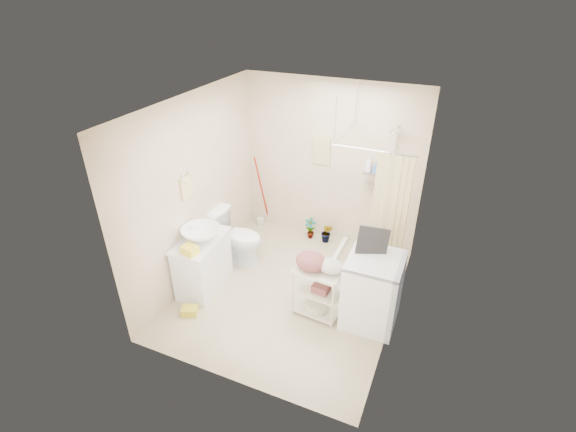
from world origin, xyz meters
name	(u,v)px	position (x,y,z in m)	size (l,w,h in m)	color
floor	(290,292)	(0.00, 0.00, 0.00)	(3.20, 3.20, 0.00)	#BEB18E
ceiling	(291,106)	(0.00, 0.00, 2.60)	(2.80, 3.20, 0.04)	silver
wall_back	(331,164)	(0.00, 1.60, 1.30)	(2.80, 0.04, 2.60)	beige
wall_front	(223,287)	(0.00, -1.60, 1.30)	(2.80, 0.04, 2.60)	beige
wall_left	(195,191)	(-1.40, 0.00, 1.30)	(0.04, 3.20, 2.60)	beige
wall_right	(405,234)	(1.40, 0.00, 1.30)	(0.04, 3.20, 2.60)	beige
vanity	(203,263)	(-1.16, -0.35, 0.39)	(0.49, 0.88, 0.78)	silver
sink	(201,234)	(-1.13, -0.34, 0.87)	(0.53, 0.53, 0.18)	white
counter_basket	(190,250)	(-1.09, -0.67, 0.83)	(0.20, 0.15, 0.11)	yellow
floor_basket	(189,309)	(-1.02, -0.92, 0.08)	(0.29, 0.22, 0.15)	gold
toilet	(237,237)	(-1.04, 0.40, 0.41)	(0.46, 0.81, 0.82)	white
mop	(259,191)	(-1.19, 1.47, 0.66)	(0.13, 0.13, 1.32)	#9F1506
potted_plant_a	(310,228)	(-0.24, 1.41, 0.18)	(0.19, 0.13, 0.37)	brown
potted_plant_b	(327,233)	(0.06, 1.40, 0.18)	(0.19, 0.16, 0.35)	brown
hanging_towel	(322,151)	(-0.15, 1.58, 1.50)	(0.28, 0.03, 0.42)	#C9BB86
towel_ring	(186,185)	(-1.38, -0.20, 1.47)	(0.04, 0.22, 0.34)	#EED286
tp_holder	(204,226)	(-1.36, 0.05, 0.72)	(0.08, 0.12, 0.14)	silver
shower	(375,204)	(0.85, 1.05, 1.05)	(1.10, 1.10, 2.10)	white
shampoo_bottle_a	(369,164)	(0.60, 1.53, 1.43)	(0.09, 0.09, 0.22)	white
shampoo_bottle_b	(376,168)	(0.72, 1.52, 1.40)	(0.07, 0.07, 0.16)	#3C62AA
washing_machine	(372,291)	(1.14, -0.10, 0.47)	(0.65, 0.67, 0.95)	white
laundry_rack	(318,288)	(0.48, -0.24, 0.41)	(0.59, 0.35, 0.82)	beige
ironing_board	(365,277)	(1.04, -0.10, 0.65)	(0.37, 0.11, 1.31)	black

